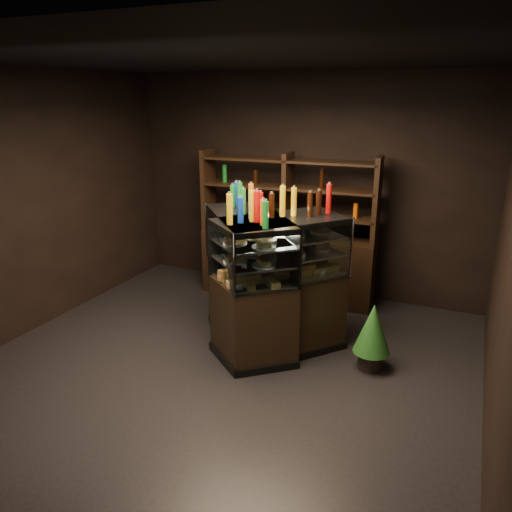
{
  "coord_description": "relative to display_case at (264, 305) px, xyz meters",
  "views": [
    {
      "loc": [
        2.2,
        -4.04,
        2.72
      ],
      "look_at": [
        0.22,
        0.38,
        1.14
      ],
      "focal_mm": 35.0,
      "sensor_mm": 36.0,
      "label": 1
    }
  ],
  "objects": [
    {
      "name": "ground",
      "position": [
        -0.22,
        -0.61,
        -0.5
      ],
      "size": [
        5.0,
        5.0,
        0.0
      ],
      "primitive_type": "plane",
      "color": "black",
      "rests_on": "ground"
    },
    {
      "name": "display_case",
      "position": [
        0.0,
        0.0,
        0.0
      ],
      "size": [
        1.77,
        1.51,
        1.51
      ],
      "rotation": [
        0.0,
        0.0,
        0.01
      ],
      "color": "black",
      "rests_on": "ground"
    },
    {
      "name": "food_display",
      "position": [
        0.0,
        -0.01,
        0.61
      ],
      "size": [
        1.31,
        1.07,
        0.46
      ],
      "color": "gold",
      "rests_on": "display_case"
    },
    {
      "name": "bottles_top",
      "position": [
        -0.0,
        0.0,
        1.14
      ],
      "size": [
        1.13,
        0.93,
        0.3
      ],
      "color": "#0F38B2",
      "rests_on": "display_case"
    },
    {
      "name": "room_shell",
      "position": [
        -0.22,
        -0.61,
        1.44
      ],
      "size": [
        5.02,
        5.02,
        3.01
      ],
      "color": "black",
      "rests_on": "ground"
    },
    {
      "name": "potted_conifer",
      "position": [
        1.2,
        0.01,
        -0.04
      ],
      "size": [
        0.38,
        0.38,
        0.81
      ],
      "rotation": [
        0.0,
        0.0,
        -0.08
      ],
      "color": "black",
      "rests_on": "ground"
    },
    {
      "name": "back_shelving",
      "position": [
        -0.29,
        1.44,
        0.1
      ],
      "size": [
        2.39,
        0.55,
        2.0
      ],
      "rotation": [
        0.0,
        0.0,
        0.06
      ],
      "color": "black",
      "rests_on": "ground"
    }
  ]
}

